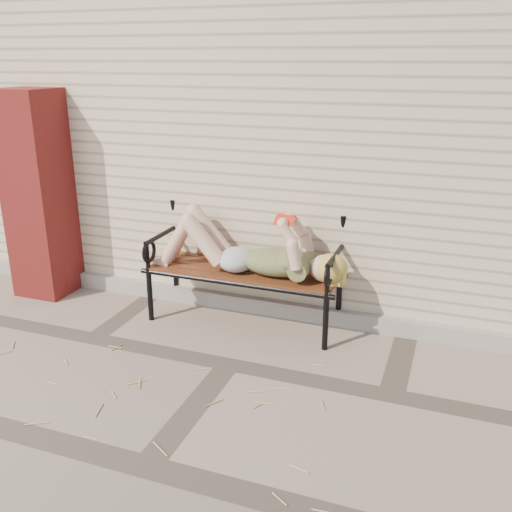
% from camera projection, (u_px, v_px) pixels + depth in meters
% --- Properties ---
extents(ground, '(80.00, 80.00, 0.00)m').
position_uv_depth(ground, '(229.00, 364.00, 4.45)').
color(ground, gray).
rests_on(ground, ground).
extents(house_wall, '(8.00, 4.00, 3.00)m').
position_uv_depth(house_wall, '(327.00, 127.00, 6.61)').
color(house_wall, beige).
rests_on(house_wall, ground).
extents(foundation_strip, '(8.00, 0.10, 0.15)m').
position_uv_depth(foundation_strip, '(269.00, 307.00, 5.28)').
color(foundation_strip, gray).
rests_on(foundation_strip, ground).
extents(brick_pillar, '(0.50, 0.50, 2.00)m').
position_uv_depth(brick_pillar, '(39.00, 195.00, 5.53)').
color(brick_pillar, maroon).
rests_on(brick_pillar, ground).
extents(garden_bench, '(1.84, 0.73, 1.19)m').
position_uv_depth(garden_bench, '(248.00, 248.00, 5.04)').
color(garden_bench, black).
rests_on(garden_bench, ground).
extents(reading_woman, '(1.73, 0.39, 0.55)m').
position_uv_depth(reading_woman, '(243.00, 249.00, 4.90)').
color(reading_woman, '#093543').
rests_on(reading_woman, ground).
extents(straw_scatter, '(2.78, 1.77, 0.01)m').
position_uv_depth(straw_scatter, '(170.00, 379.00, 4.23)').
color(straw_scatter, tan).
rests_on(straw_scatter, ground).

